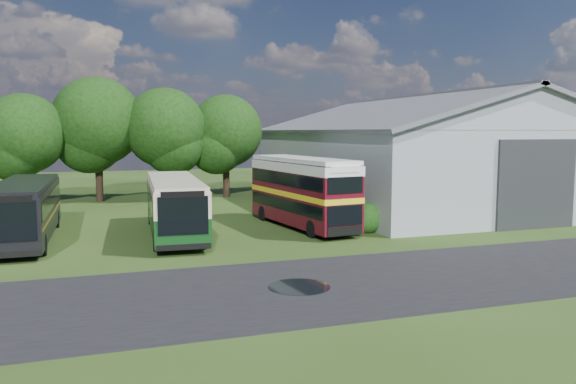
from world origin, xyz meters
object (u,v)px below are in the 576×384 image
object	(u,v)px
bus_maroon_double	(302,193)
bus_dark_single	(26,210)
storage_shed	(420,148)
bus_green_single	(174,205)

from	to	relation	value
bus_maroon_double	bus_dark_single	size ratio (longest dim) A/B	0.88
storage_shed	bus_maroon_double	size ratio (longest dim) A/B	2.63
bus_green_single	bus_dark_single	xyz separation A→B (m)	(-7.19, 0.69, -0.02)
storage_shed	bus_dark_single	xyz separation A→B (m)	(-26.50, -6.81, -2.59)
bus_maroon_double	bus_dark_single	world-z (taller)	bus_maroon_double
bus_green_single	bus_maroon_double	bearing A→B (deg)	4.61
bus_green_single	bus_dark_single	bearing A→B (deg)	177.78
storage_shed	bus_maroon_double	bearing A→B (deg)	-148.87
bus_green_single	bus_maroon_double	world-z (taller)	bus_maroon_double
storage_shed	bus_green_single	xyz separation A→B (m)	(-19.32, -7.50, -2.57)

